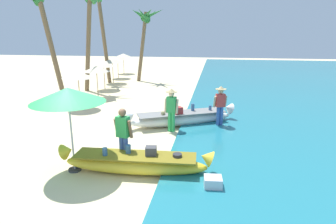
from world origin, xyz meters
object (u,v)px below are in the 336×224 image
Objects in this scene: palm_tree_tall_inland at (89,6)px; cooler_box at (213,184)px; palm_tree_far_behind at (145,22)px; boat_white_midground at (182,118)px; boat_yellow_foreground at (136,163)px; person_vendor_hatted at (171,107)px; person_vendor_assistant at (220,104)px; palm_tree_leaning_seaward at (101,10)px; patio_umbrella_large at (68,96)px; person_tourist_customer at (123,134)px; palm_tree_mid_cluster at (41,6)px.

palm_tree_tall_inland is 15.57× the size of cooler_box.
palm_tree_tall_inland is 1.19× the size of palm_tree_far_behind.
boat_white_midground is 12.57m from palm_tree_far_behind.
boat_yellow_foreground is 3.73m from person_vendor_hatted.
boat_white_midground reaches higher than boat_yellow_foreground.
palm_tree_leaning_seaward is (-8.91, 9.99, 4.48)m from person_vendor_assistant.
boat_yellow_foreground is 2.22m from cooler_box.
cooler_box is (1.69, -4.22, -0.82)m from person_vendor_hatted.
palm_tree_tall_inland is at bearing -118.11° from palm_tree_far_behind.
person_vendor_hatted is at bearing -49.09° from palm_tree_tall_inland.
person_vendor_hatted is 3.98× the size of cooler_box.
palm_tree_leaning_seaward is (-4.84, 14.63, 3.30)m from patio_umbrella_large.
palm_tree_tall_inland is 0.96× the size of palm_tree_leaning_seaward.
palm_tree_tall_inland is at bearing 130.91° from person_vendor_hatted.
palm_tree_far_behind is at bearing 61.89° from palm_tree_tall_inland.
boat_white_midground is 5.60m from patio_umbrella_large.
cooler_box is at bearing -68.21° from person_vendor_hatted.
boat_white_midground is 1.14m from person_vendor_hatted.
palm_tree_leaning_seaward is at bearing 101.21° from palm_tree_tall_inland.
boat_white_midground is at bearing 70.05° from person_vendor_hatted.
person_tourist_customer is 12.69m from palm_tree_tall_inland.
palm_tree_tall_inland reaches higher than palm_tree_far_behind.
palm_tree_far_behind is at bearing 108.07° from person_vendor_hatted.
palm_tree_mid_cluster is at bearing 157.80° from person_vendor_assistant.
person_vendor_hatted reaches higher than boat_yellow_foreground.
palm_tree_far_behind is (-4.19, 11.04, 4.28)m from boat_white_midground.
boat_white_midground is 2.59× the size of person_vendor_assistant.
person_vendor_assistant is at bearing 62.51° from boat_yellow_foreground.
boat_yellow_foreground is 2.48× the size of person_tourist_customer.
patio_umbrella_large is at bearing -83.87° from palm_tree_far_behind.
cooler_box is at bearing -92.19° from person_vendor_assistant.
patio_umbrella_large is at bearing -118.34° from boat_white_midground.
patio_umbrella_large is 12.28m from palm_tree_tall_inland.
boat_yellow_foreground is at bearing 5.17° from patio_umbrella_large.
boat_yellow_foreground is at bearing -117.49° from person_vendor_assistant.
person_tourist_customer reaches higher than boat_white_midground.
boat_yellow_foreground is 0.96× the size of boat_white_midground.
person_tourist_customer is 4.97m from person_vendor_assistant.
person_vendor_hatted and person_vendor_assistant have the same top height.
palm_tree_mid_cluster reaches higher than boat_yellow_foreground.
patio_umbrella_large is 10.99m from palm_tree_mid_cluster.
palm_tree_far_behind is at bearing 58.54° from palm_tree_mid_cluster.
palm_tree_far_behind reaches higher than cooler_box.
palm_tree_mid_cluster is at bearing 131.90° from boat_yellow_foreground.
cooler_box is at bearing -55.17° from palm_tree_tall_inland.
palm_tree_mid_cluster is 14.87× the size of cooler_box.
palm_tree_tall_inland is at bearing 141.81° from person_vendor_assistant.
cooler_box is (3.88, -0.43, -2.00)m from patio_umbrella_large.
palm_tree_mid_cluster is at bearing -100.65° from palm_tree_leaning_seaward.
patio_umbrella_large is (-2.20, -3.79, 1.18)m from person_vendor_hatted.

